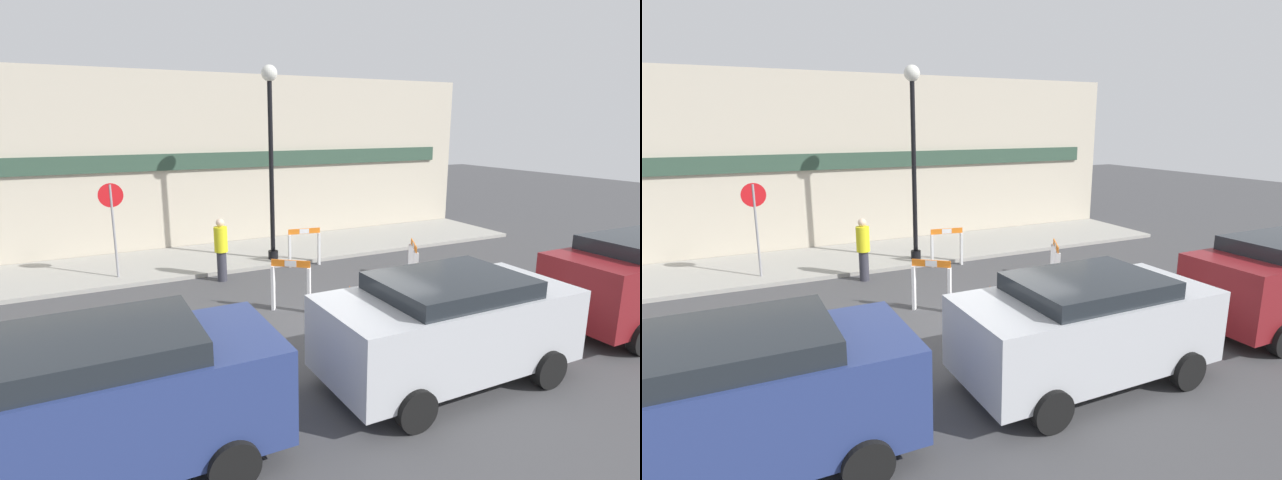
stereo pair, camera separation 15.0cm
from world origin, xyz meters
TOP-DOWN VIEW (x-y plane):
  - ground_plane at (0.00, 0.00)m, footprint 60.00×60.00m
  - sidewalk_slab at (0.00, 6.14)m, footprint 18.00×3.27m
  - storefront_facade at (0.00, 7.85)m, footprint 18.00×0.22m
  - streetlamp_post at (0.31, 5.07)m, footprint 0.44×0.44m
  - stop_sign at (-3.90, 5.21)m, footprint 0.60×0.08m
  - barricade_0 at (2.92, 1.88)m, footprint 0.60×0.92m
  - barricade_1 at (0.98, 4.35)m, footprint 0.93×0.26m
  - barricade_2 at (-0.75, 1.28)m, footprint 0.75×0.63m
  - traffic_cone_0 at (0.53, 0.04)m, footprint 0.30×0.30m
  - traffic_cone_1 at (0.15, 0.34)m, footprint 0.30×0.30m
  - traffic_cone_2 at (2.11, 1.19)m, footprint 0.30×0.30m
  - person_worker at (-1.50, 4.03)m, footprint 0.46×0.46m
  - parked_car_0 at (-4.73, -2.51)m, footprint 4.13×1.95m
  - parked_car_1 at (0.26, -2.51)m, footprint 4.04×1.99m

SIDE VIEW (x-z plane):
  - ground_plane at x=0.00m, z-range 0.00..0.00m
  - sidewalk_slab at x=0.00m, z-range 0.00..0.11m
  - traffic_cone_2 at x=2.11m, z-range -0.01..0.53m
  - traffic_cone_0 at x=0.53m, z-range -0.01..0.67m
  - traffic_cone_1 at x=0.15m, z-range -0.01..0.71m
  - barricade_0 at x=2.92m, z-range 0.06..1.05m
  - barricade_1 at x=0.98m, z-range 0.05..1.13m
  - barricade_2 at x=-0.75m, z-range 0.04..1.18m
  - person_worker at x=-1.50m, z-range 0.06..1.68m
  - parked_car_1 at x=0.26m, z-range 0.11..1.81m
  - parked_car_0 at x=-4.73m, z-range 0.11..1.87m
  - stop_sign at x=-3.90m, z-range 0.51..2.93m
  - storefront_facade at x=0.00m, z-range 0.00..5.50m
  - streetlamp_post at x=0.31m, z-range 0.86..6.25m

